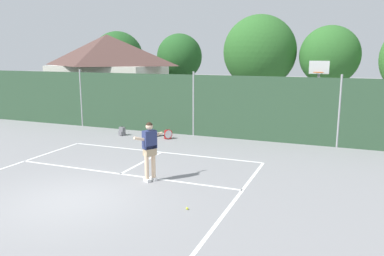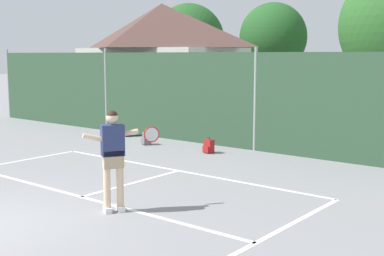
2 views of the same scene
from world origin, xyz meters
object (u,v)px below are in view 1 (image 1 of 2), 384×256
Objects in this scene: basketball_hoop at (318,88)px; backpack_grey at (122,131)px; tennis_ball at (187,208)px; backpack_red at (168,135)px; tennis_player at (150,146)px.

basketball_hoop reaches higher than backpack_grey.
basketball_hoop reaches higher than tennis_ball.
backpack_grey is (-6.34, 7.10, 0.16)m from tennis_ball.
tennis_ball is at bearing -61.26° from backpack_red.
tennis_ball is 0.14× the size of backpack_red.
tennis_player is 7.09m from backpack_grey.
backpack_red is at bearing 118.74° from tennis_ball.
backpack_grey and backpack_red have the same top height.
tennis_ball is (-2.32, -10.48, -2.28)m from basketball_hoop.
tennis_player reaches higher than backpack_grey.
tennis_ball is 9.52m from backpack_grey.
backpack_red reaches higher than tennis_ball.
basketball_hoop is 9.86m from tennis_player.
basketball_hoop is 53.79× the size of tennis_ball.
tennis_ball is 0.14× the size of backpack_grey.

